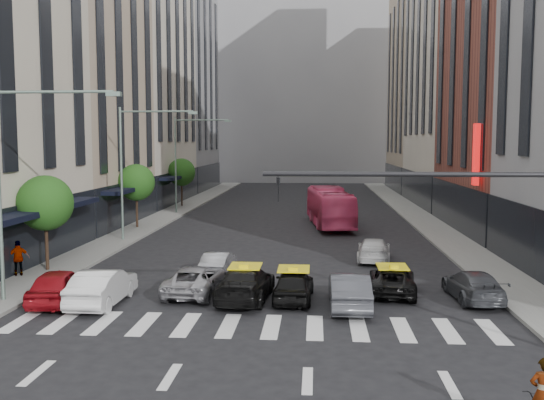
% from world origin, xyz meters
% --- Properties ---
extents(ground, '(160.00, 160.00, 0.00)m').
position_xyz_m(ground, '(0.00, 0.00, 0.00)').
color(ground, black).
rests_on(ground, ground).
extents(sidewalk_left, '(3.00, 96.00, 0.15)m').
position_xyz_m(sidewalk_left, '(-11.50, 30.00, 0.07)').
color(sidewalk_left, slate).
rests_on(sidewalk_left, ground).
extents(sidewalk_right, '(3.00, 96.00, 0.15)m').
position_xyz_m(sidewalk_right, '(11.50, 30.00, 0.07)').
color(sidewalk_right, slate).
rests_on(sidewalk_right, ground).
extents(building_left_b, '(8.00, 16.00, 24.00)m').
position_xyz_m(building_left_b, '(-17.00, 28.00, 12.00)').
color(building_left_b, tan).
rests_on(building_left_b, ground).
extents(building_left_c, '(8.00, 20.00, 36.00)m').
position_xyz_m(building_left_c, '(-17.00, 46.00, 18.00)').
color(building_left_c, beige).
rests_on(building_left_c, ground).
extents(building_left_d, '(8.00, 18.00, 30.00)m').
position_xyz_m(building_left_d, '(-17.00, 65.00, 15.00)').
color(building_left_d, gray).
rests_on(building_left_d, ground).
extents(building_right_b, '(8.00, 18.00, 26.00)m').
position_xyz_m(building_right_b, '(17.00, 27.00, 13.00)').
color(building_right_b, brown).
rests_on(building_right_b, ground).
extents(building_right_c, '(8.00, 20.00, 40.00)m').
position_xyz_m(building_right_c, '(17.00, 46.00, 20.00)').
color(building_right_c, beige).
rests_on(building_right_c, ground).
extents(building_right_d, '(8.00, 18.00, 28.00)m').
position_xyz_m(building_right_d, '(17.00, 65.00, 14.00)').
color(building_right_d, tan).
rests_on(building_right_d, ground).
extents(building_far, '(30.00, 10.00, 36.00)m').
position_xyz_m(building_far, '(0.00, 85.00, 18.00)').
color(building_far, gray).
rests_on(building_far, ground).
extents(tree_near, '(2.88, 2.88, 4.95)m').
position_xyz_m(tree_near, '(-11.80, 10.00, 3.65)').
color(tree_near, black).
rests_on(tree_near, sidewalk_left).
extents(tree_mid, '(2.88, 2.88, 4.95)m').
position_xyz_m(tree_mid, '(-11.80, 26.00, 3.65)').
color(tree_mid, black).
rests_on(tree_mid, sidewalk_left).
extents(tree_far, '(2.88, 2.88, 4.95)m').
position_xyz_m(tree_far, '(-11.80, 42.00, 3.65)').
color(tree_far, black).
rests_on(tree_far, sidewalk_left).
extents(streetlamp_near, '(5.38, 0.25, 9.00)m').
position_xyz_m(streetlamp_near, '(-10.04, 4.00, 5.90)').
color(streetlamp_near, gray).
rests_on(streetlamp_near, sidewalk_left).
extents(streetlamp_mid, '(5.38, 0.25, 9.00)m').
position_xyz_m(streetlamp_mid, '(-10.04, 20.00, 5.90)').
color(streetlamp_mid, gray).
rests_on(streetlamp_mid, sidewalk_left).
extents(streetlamp_far, '(5.38, 0.25, 9.00)m').
position_xyz_m(streetlamp_far, '(-10.04, 36.00, 5.90)').
color(streetlamp_far, gray).
rests_on(streetlamp_far, sidewalk_left).
extents(traffic_signal, '(10.10, 0.20, 6.00)m').
position_xyz_m(traffic_signal, '(7.69, -1.00, 4.47)').
color(traffic_signal, black).
rests_on(traffic_signal, ground).
extents(liberty_sign, '(0.30, 0.70, 4.00)m').
position_xyz_m(liberty_sign, '(12.60, 20.00, 6.00)').
color(liberty_sign, red).
rests_on(liberty_sign, ground).
extents(car_red, '(2.22, 4.53, 1.49)m').
position_xyz_m(car_red, '(-8.65, 4.15, 0.74)').
color(car_red, maroon).
rests_on(car_red, ground).
extents(car_white_front, '(1.68, 4.66, 1.53)m').
position_xyz_m(car_white_front, '(-6.71, 4.06, 0.76)').
color(car_white_front, silver).
rests_on(car_white_front, ground).
extents(car_silver, '(2.46, 4.78, 1.29)m').
position_xyz_m(car_silver, '(-3.15, 6.07, 0.65)').
color(car_silver, '#9E9EA3').
rests_on(car_silver, ground).
extents(taxi_left, '(2.40, 5.18, 1.46)m').
position_xyz_m(taxi_left, '(-0.80, 5.21, 0.73)').
color(taxi_left, black).
rests_on(taxi_left, ground).
extents(taxi_center, '(1.79, 4.08, 1.37)m').
position_xyz_m(taxi_center, '(1.28, 5.26, 0.68)').
color(taxi_center, black).
rests_on(taxi_center, ground).
extents(car_grey_mid, '(1.63, 4.54, 1.49)m').
position_xyz_m(car_grey_mid, '(3.60, 4.25, 0.75)').
color(car_grey_mid, '#3C3E44').
rests_on(car_grey_mid, ground).
extents(taxi_right, '(2.47, 4.58, 1.22)m').
position_xyz_m(taxi_right, '(5.65, 6.75, 0.61)').
color(taxi_right, black).
rests_on(taxi_right, ground).
extents(car_grey_curb, '(2.07, 4.55, 1.29)m').
position_xyz_m(car_grey_curb, '(9.00, 5.89, 0.65)').
color(car_grey_curb, '#3C3E43').
rests_on(car_grey_curb, ground).
extents(car_row2_left, '(1.48, 3.76, 1.22)m').
position_xyz_m(car_row2_left, '(-2.76, 10.06, 0.61)').
color(car_row2_left, gray).
rests_on(car_row2_left, ground).
extents(car_row2_right, '(2.30, 4.66, 1.30)m').
position_xyz_m(car_row2_right, '(5.55, 14.35, 0.65)').
color(car_row2_right, silver).
rests_on(car_row2_right, ground).
extents(bus, '(3.84, 11.36, 3.10)m').
position_xyz_m(bus, '(3.35, 28.65, 1.55)').
color(bus, '#E24272').
rests_on(bus, ground).
extents(rider, '(0.61, 0.41, 1.66)m').
position_xyz_m(rider, '(7.44, -6.47, 1.76)').
color(rider, gray).
rests_on(rider, motorcycle).
extents(pedestrian_far, '(1.11, 0.89, 1.77)m').
position_xyz_m(pedestrian_far, '(-12.60, 8.52, 1.03)').
color(pedestrian_far, gray).
rests_on(pedestrian_far, sidewalk_left).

